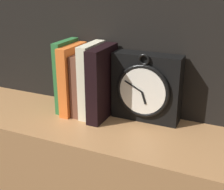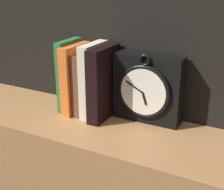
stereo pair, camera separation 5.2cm
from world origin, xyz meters
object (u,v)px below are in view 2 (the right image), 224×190
clock (147,89)px  book_slot4_black (104,83)px  book_slot0_green (70,75)px  book_slot1_orange (76,78)px  book_slot2_brown (86,83)px  book_slot3_cream (94,80)px

clock → book_slot4_black: bearing=-163.3°
book_slot0_green → book_slot4_black: 0.14m
book_slot1_orange → book_slot4_black: size_ratio=0.97×
book_slot2_brown → book_slot3_cream: size_ratio=0.86×
book_slot0_green → book_slot2_brown: (0.07, -0.00, -0.02)m
book_slot2_brown → clock: bearing=7.8°
book_slot2_brown → book_slot4_black: bearing=-9.0°
book_slot1_orange → book_slot4_black: 0.11m
book_slot0_green → book_slot3_cream: bearing=-3.4°
book_slot2_brown → book_slot3_cream: bearing=-5.7°
book_slot4_black → book_slot0_green: bearing=174.2°
book_slot0_green → book_slot1_orange: size_ratio=1.05×
clock → book_slot0_green: size_ratio=0.94×
book_slot1_orange → clock: bearing=8.0°
book_slot1_orange → book_slot4_black: bearing=-3.0°
book_slot0_green → book_slot1_orange: bearing=-16.0°
book_slot3_cream → book_slot1_orange: bearing=-177.8°
clock → book_slot3_cream: size_ratio=0.94×
book_slot2_brown → book_slot3_cream: 0.04m
book_slot1_orange → book_slot4_black: book_slot4_black is taller
clock → book_slot2_brown: bearing=-172.2°
book_slot3_cream → book_slot4_black: bearing=-11.5°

